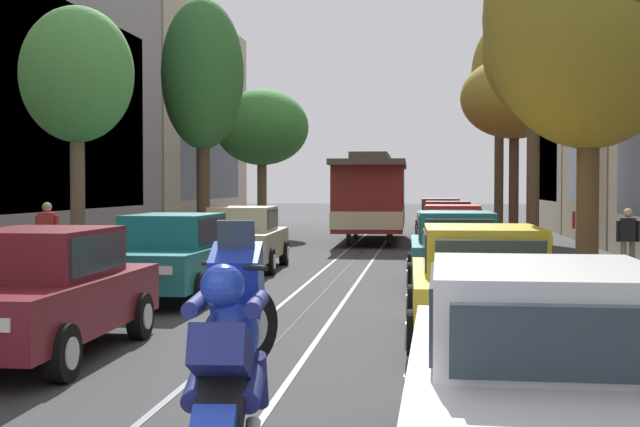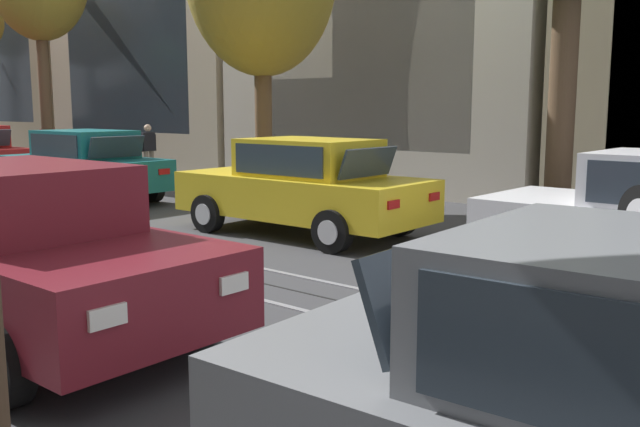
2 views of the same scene
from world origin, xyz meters
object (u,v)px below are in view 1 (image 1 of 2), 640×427
at_px(street_tree_kerb_left_second, 77,77).
at_px(street_tree_kerb_left_fourth, 262,128).
at_px(parked_car_yellow_second_right, 481,285).
at_px(street_tree_kerb_left_mid, 203,76).
at_px(parked_car_teal_mid_left, 172,256).
at_px(parked_car_red_fourth_right, 452,233).
at_px(parked_car_teal_mid_right, 455,249).
at_px(street_tree_kerb_right_fourth, 514,99).
at_px(pedestrian_on_right_pavement, 628,237).
at_px(parked_car_brown_sixth_right, 440,217).
at_px(fire_hydrant, 35,291).
at_px(parked_car_beige_fourth_left, 243,238).
at_px(parked_car_white_near_right, 541,377).
at_px(street_tree_kerb_right_second, 589,18).
at_px(motorcycle_with_rider, 229,370).
at_px(pedestrian_on_left_pavement, 581,225).
at_px(cable_car_trolley, 371,198).
at_px(parked_car_maroon_fifth_right, 447,224).
at_px(street_tree_kerb_right_mid, 534,49).
at_px(parked_car_maroon_second_left, 38,292).
at_px(pedestrian_crossing_far, 47,236).
at_px(street_tree_kerb_right_far, 500,81).

xyz_separation_m(street_tree_kerb_left_second, street_tree_kerb_left_fourth, (-0.02, 20.02, 0.29)).
bearing_deg(parked_car_yellow_second_right, street_tree_kerb_left_mid, 117.53).
distance_m(parked_car_teal_mid_left, parked_car_red_fourth_right, 10.10).
relative_size(parked_car_teal_mid_right, street_tree_kerb_right_fourth, 0.67).
relative_size(street_tree_kerb_right_fourth, pedestrian_on_right_pavement, 4.14).
height_order(parked_car_brown_sixth_right, fire_hydrant, parked_car_brown_sixth_right).
bearing_deg(pedestrian_on_right_pavement, parked_car_beige_fourth_left, 179.52).
distance_m(parked_car_white_near_right, street_tree_kerb_right_second, 9.47).
distance_m(street_tree_kerb_right_fourth, fire_hydrant, 20.04).
relative_size(street_tree_kerb_right_fourth, motorcycle_with_rider, 3.43).
bearing_deg(street_tree_kerb_right_second, pedestrian_on_left_pavement, 80.60).
bearing_deg(parked_car_brown_sixth_right, street_tree_kerb_right_fourth, -68.02).
xyz_separation_m(parked_car_yellow_second_right, pedestrian_on_left_pavement, (3.97, 15.49, 0.12)).
relative_size(parked_car_teal_mid_right, street_tree_kerb_left_mid, 0.56).
bearing_deg(pedestrian_on_right_pavement, street_tree_kerb_right_second, -107.39).
height_order(cable_car_trolley, pedestrian_on_left_pavement, cable_car_trolley).
height_order(parked_car_maroon_fifth_right, street_tree_kerb_left_fourth, street_tree_kerb_left_fourth).
xyz_separation_m(street_tree_kerb_right_second, street_tree_kerb_right_mid, (0.25, 9.29, 0.94)).
relative_size(parked_car_maroon_second_left, street_tree_kerb_left_mid, 0.56).
relative_size(parked_car_white_near_right, street_tree_kerb_left_mid, 0.56).
distance_m(parked_car_teal_mid_right, cable_car_trolley, 14.83).
bearing_deg(parked_car_teal_mid_right, pedestrian_crossing_far, 175.54).
distance_m(street_tree_kerb_left_second, pedestrian_crossing_far, 4.25).
bearing_deg(fire_hydrant, street_tree_kerb_right_fourth, 61.69).
bearing_deg(street_tree_kerb_right_second, parked_car_beige_fourth_left, 135.04).
distance_m(street_tree_kerb_right_fourth, pedestrian_on_right_pavement, 10.04).
height_order(street_tree_kerb_left_second, pedestrian_crossing_far, street_tree_kerb_left_second).
bearing_deg(parked_car_red_fourth_right, parked_car_maroon_second_left, -111.34).
xyz_separation_m(parked_car_white_near_right, cable_car_trolley, (-2.79, 26.65, 0.86)).
height_order(street_tree_kerb_left_mid, pedestrian_crossing_far, street_tree_kerb_left_mid).
relative_size(parked_car_red_fourth_right, street_tree_kerb_left_second, 0.77).
relative_size(parked_car_teal_mid_left, street_tree_kerb_right_far, 0.50).
xyz_separation_m(parked_car_teal_mid_right, street_tree_kerb_right_fourth, (2.39, 12.32, 4.27)).
distance_m(parked_car_maroon_second_left, parked_car_white_near_right, 6.95).
height_order(parked_car_teal_mid_right, pedestrian_crossing_far, pedestrian_crossing_far).
bearing_deg(fire_hydrant, parked_car_teal_mid_right, 35.19).
relative_size(parked_car_maroon_second_left, parked_car_brown_sixth_right, 0.99).
bearing_deg(parked_car_teal_mid_right, parked_car_brown_sixth_right, 90.03).
distance_m(street_tree_kerb_left_second, street_tree_kerb_right_second, 9.76).
xyz_separation_m(street_tree_kerb_right_far, cable_car_trolley, (-5.05, -4.40, -4.80)).
xyz_separation_m(parked_car_beige_fourth_left, street_tree_kerb_right_mid, (7.41, 2.14, 4.94)).
distance_m(parked_car_beige_fourth_left, street_tree_kerb_left_fourth, 15.74).
bearing_deg(parked_car_teal_mid_left, fire_hydrant, -121.56).
height_order(parked_car_beige_fourth_left, street_tree_kerb_left_fourth, street_tree_kerb_left_fourth).
relative_size(street_tree_kerb_left_second, pedestrian_on_left_pavement, 3.49).
bearing_deg(parked_car_yellow_second_right, motorcycle_with_rider, -106.37).
height_order(parked_car_teal_mid_left, street_tree_kerb_right_second, street_tree_kerb_right_second).
distance_m(parked_car_teal_mid_right, pedestrian_crossing_far, 9.15).
bearing_deg(parked_car_yellow_second_right, parked_car_teal_mid_left, 142.75).
relative_size(parked_car_maroon_second_left, street_tree_kerb_left_fourth, 0.71).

